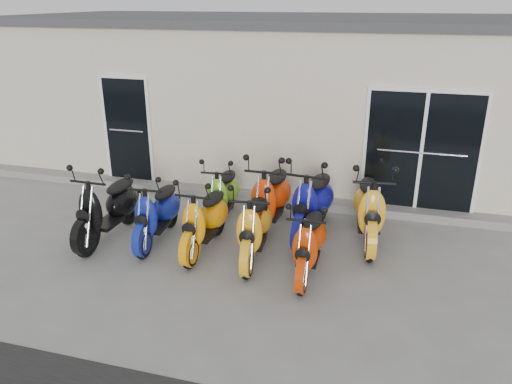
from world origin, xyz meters
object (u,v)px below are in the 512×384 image
scooter_front_red (310,235)px  scooter_back_red (271,190)px  scooter_front_orange_a (204,212)px  scooter_front_blue (157,205)px  scooter_back_yellow (370,200)px  scooter_front_black (107,199)px  scooter_front_orange_b (254,217)px  scooter_back_blue (313,194)px  scooter_back_green (223,187)px

scooter_front_red → scooter_back_red: size_ratio=0.83×
scooter_front_orange_a → scooter_front_blue: bearing=176.0°
scooter_front_red → scooter_back_yellow: size_ratio=0.84×
scooter_front_black → scooter_back_red: size_ratio=0.95×
scooter_front_orange_b → scooter_front_blue: bearing=170.1°
scooter_front_red → scooter_front_black: bearing=175.3°
scooter_back_red → scooter_back_yellow: (1.63, 0.01, -0.01)m
scooter_front_blue → scooter_front_black: bearing=-174.4°
scooter_front_black → scooter_back_red: scooter_back_red is taller
scooter_back_red → scooter_back_yellow: bearing=0.4°
scooter_front_black → scooter_front_orange_a: bearing=3.5°
scooter_back_blue → scooter_back_yellow: (0.92, 0.00, -0.00)m
scooter_front_red → scooter_back_yellow: scooter_back_yellow is taller
scooter_front_orange_a → scooter_back_yellow: 2.64m
scooter_back_green → scooter_front_blue: bearing=-131.6°
scooter_front_orange_a → scooter_back_red: (0.81, 0.98, 0.09)m
scooter_back_yellow → scooter_front_red: bearing=-127.3°
scooter_front_black → scooter_front_red: size_ratio=1.14×
scooter_front_black → scooter_front_red: scooter_front_black is taller
scooter_front_red → scooter_back_blue: bearing=96.8°
scooter_front_red → scooter_back_blue: size_ratio=0.84×
scooter_front_orange_a → scooter_back_blue: bearing=33.6°
scooter_front_black → scooter_front_orange_b: (2.48, 0.02, -0.03)m
scooter_front_orange_a → scooter_back_red: size_ratio=0.88×
scooter_back_red → scooter_front_black: bearing=-157.1°
scooter_back_blue → scooter_front_black: bearing=-155.7°
scooter_front_black → scooter_front_blue: bearing=10.5°
scooter_front_black → scooter_back_yellow: bearing=15.8°
scooter_front_blue → scooter_back_yellow: bearing=12.2°
scooter_front_blue → scooter_front_orange_a: 0.85m
scooter_front_blue → scooter_back_yellow: 3.42m
scooter_front_orange_a → scooter_back_yellow: (2.45, 0.99, 0.08)m
scooter_back_yellow → scooter_front_orange_b: bearing=-154.8°
scooter_front_blue → scooter_back_yellow: (3.30, 0.92, 0.09)m
scooter_back_green → scooter_back_blue: (1.62, -0.13, 0.10)m
scooter_front_black → scooter_back_red: 2.69m
scooter_back_blue → scooter_back_yellow: same height
scooter_front_orange_a → scooter_back_red: 1.28m
scooter_front_orange_a → scooter_back_green: (-0.09, 1.12, -0.01)m
scooter_back_yellow → scooter_front_blue: bearing=-171.5°
scooter_front_orange_a → scooter_back_green: scooter_front_orange_a is taller
scooter_back_red → scooter_back_yellow: 1.63m
scooter_back_green → scooter_back_blue: scooter_back_blue is taller
scooter_front_orange_a → scooter_front_red: bearing=-8.9°
scooter_back_green → scooter_back_red: size_ratio=0.86×
scooter_front_black → scooter_front_blue: scooter_front_black is taller
scooter_back_yellow → scooter_front_orange_a: bearing=-165.1°
scooter_front_black → scooter_back_red: (2.48, 1.04, 0.04)m
scooter_front_orange_a → scooter_front_black: bearing=-177.2°
scooter_front_orange_a → scooter_front_orange_b: size_ratio=0.97×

